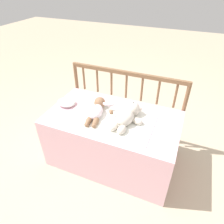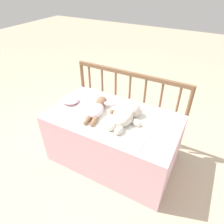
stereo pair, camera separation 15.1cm
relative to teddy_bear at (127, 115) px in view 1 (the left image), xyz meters
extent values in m
plane|color=#C6B293|center=(-0.14, 0.00, -0.60)|extent=(12.00, 12.00, 0.00)
cube|color=#EDB7C6|center=(-0.14, 0.00, -0.33)|extent=(1.20, 0.67, 0.55)
cylinder|color=brown|center=(-0.72, 0.36, -0.18)|extent=(0.04, 0.04, 0.84)
cylinder|color=brown|center=(0.44, 0.36, -0.18)|extent=(0.04, 0.04, 0.84)
cube|color=brown|center=(-0.14, 0.36, 0.22)|extent=(1.16, 0.03, 0.04)
cylinder|color=brown|center=(-0.62, 0.36, 0.07)|extent=(0.02, 0.02, 0.25)
cylinder|color=brown|center=(-0.46, 0.36, 0.07)|extent=(0.02, 0.02, 0.25)
cylinder|color=brown|center=(-0.30, 0.36, 0.07)|extent=(0.02, 0.02, 0.25)
cylinder|color=brown|center=(-0.14, 0.36, 0.07)|extent=(0.02, 0.02, 0.25)
cylinder|color=brown|center=(0.02, 0.36, 0.07)|extent=(0.02, 0.02, 0.25)
cylinder|color=brown|center=(0.18, 0.36, 0.07)|extent=(0.02, 0.02, 0.25)
cylinder|color=brown|center=(0.34, 0.36, 0.07)|extent=(0.02, 0.02, 0.25)
cube|color=white|center=(-0.15, -0.04, -0.05)|extent=(0.77, 0.49, 0.01)
ellipsoid|color=silver|center=(-0.01, -0.04, 0.00)|extent=(0.17, 0.21, 0.12)
sphere|color=silver|center=(0.02, 0.10, 0.01)|extent=(0.13, 0.13, 0.13)
sphere|color=beige|center=(0.02, 0.10, 0.04)|extent=(0.05, 0.05, 0.05)
sphere|color=black|center=(0.02, 0.10, 0.07)|extent=(0.02, 0.02, 0.02)
sphere|color=silver|center=(-0.03, 0.13, 0.01)|extent=(0.05, 0.05, 0.05)
sphere|color=silver|center=(0.07, 0.12, 0.01)|extent=(0.05, 0.05, 0.05)
ellipsoid|color=silver|center=(-0.10, 0.02, -0.03)|extent=(0.10, 0.07, 0.06)
ellipsoid|color=silver|center=(0.10, -0.01, -0.03)|extent=(0.10, 0.07, 0.06)
ellipsoid|color=silver|center=(-0.06, -0.16, -0.02)|extent=(0.08, 0.11, 0.07)
ellipsoid|color=silver|center=(0.01, -0.17, -0.02)|extent=(0.08, 0.11, 0.07)
ellipsoid|color=white|center=(-0.28, -0.04, -0.01)|extent=(0.16, 0.22, 0.09)
sphere|color=#936B4C|center=(-0.31, 0.10, 0.00)|extent=(0.11, 0.11, 0.11)
ellipsoid|color=white|center=(-0.39, -0.01, -0.03)|extent=(0.12, 0.06, 0.05)
ellipsoid|color=white|center=(-0.21, 0.07, 0.02)|extent=(0.12, 0.06, 0.05)
sphere|color=#936B4C|center=(-0.42, -0.01, -0.03)|extent=(0.04, 0.04, 0.04)
sphere|color=#936B4C|center=(-0.17, 0.04, -0.03)|extent=(0.04, 0.04, 0.04)
ellipsoid|color=#936B4C|center=(-0.30, -0.16, -0.03)|extent=(0.07, 0.12, 0.05)
ellipsoid|color=#936B4C|center=(-0.23, -0.14, -0.03)|extent=(0.07, 0.12, 0.05)
sphere|color=#936B4C|center=(-0.29, -0.21, -0.03)|extent=(0.04, 0.04, 0.04)
sphere|color=#936B4C|center=(-0.22, -0.20, -0.03)|extent=(0.04, 0.04, 0.04)
ellipsoid|color=white|center=(-0.63, 0.01, -0.03)|extent=(0.18, 0.15, 0.06)
camera|label=1|loc=(0.41, -1.33, 1.02)|focal=32.00mm
camera|label=2|loc=(0.54, -1.26, 1.02)|focal=32.00mm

